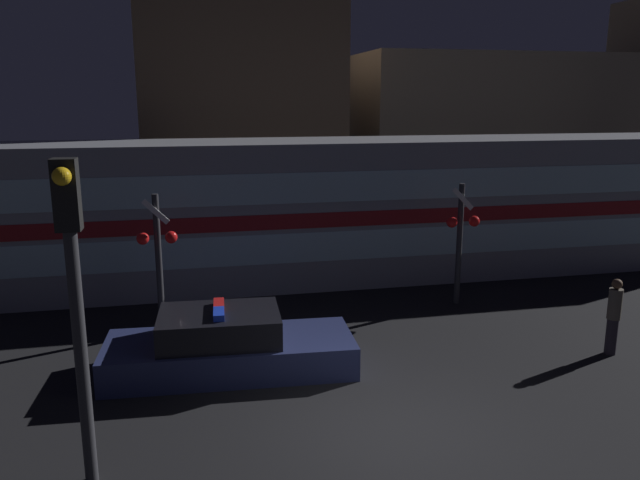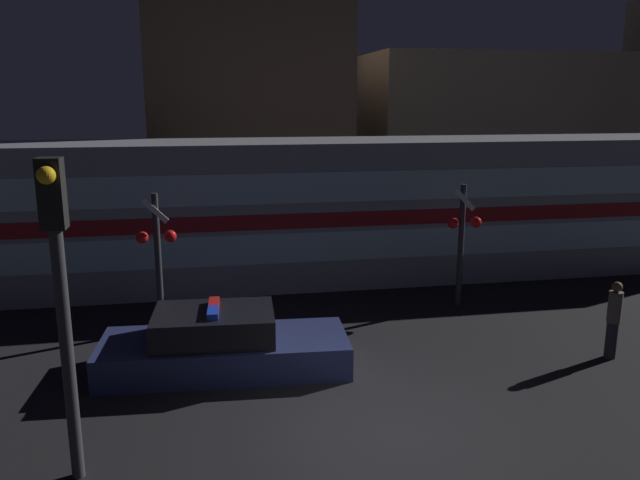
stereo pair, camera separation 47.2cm
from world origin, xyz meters
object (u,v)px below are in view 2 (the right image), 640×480
(police_car, at_px, (222,346))
(traffic_light_corner, at_px, (60,283))
(train, at_px, (382,208))
(crossing_signal_near, at_px, (462,236))
(pedestrian, at_px, (614,319))

(police_car, height_order, traffic_light_corner, traffic_light_corner)
(train, height_order, traffic_light_corner, traffic_light_corner)
(train, bearing_deg, crossing_signal_near, -70.99)
(train, distance_m, police_car, 7.92)
(pedestrian, distance_m, traffic_light_corner, 10.29)
(train, bearing_deg, police_car, -129.13)
(police_car, relative_size, pedestrian, 3.01)
(police_car, relative_size, traffic_light_corner, 1.09)
(police_car, xyz_separation_m, pedestrian, (7.73, -0.88, 0.34))
(police_car, bearing_deg, train, 54.24)
(police_car, distance_m, crossing_signal_near, 6.77)
(train, distance_m, pedestrian, 7.56)
(police_car, relative_size, crossing_signal_near, 1.56)
(police_car, height_order, pedestrian, pedestrian)
(police_car, distance_m, traffic_light_corner, 4.48)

